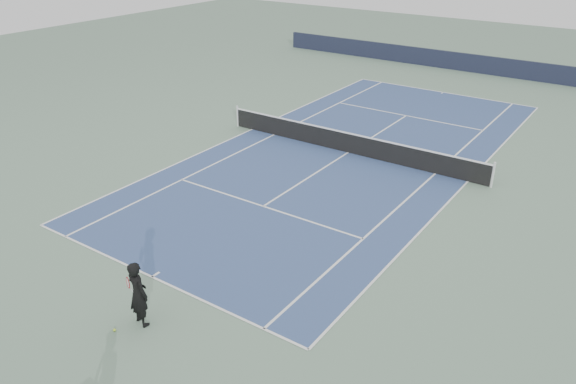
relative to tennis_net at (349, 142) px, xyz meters
The scene contains 6 objects.
ground 0.50m from the tennis_net, ahead, with size 80.00×80.00×0.00m, color slate.
court_surface 0.50m from the tennis_net, ahead, with size 10.97×23.77×0.01m, color #324977.
tennis_net is the anchor object (origin of this frame).
windscreen_far 17.89m from the tennis_net, 90.00° to the left, with size 30.00×0.25×1.20m, color black.
tennis_player 13.54m from the tennis_net, 84.35° to the right, with size 0.84×0.62×1.86m.
tennis_ball 14.15m from the tennis_net, 85.93° to the right, with size 0.07×0.07×0.07m, color #B2DA2C.
Camera 1 is at (11.11, -20.94, 9.51)m, focal length 35.00 mm.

